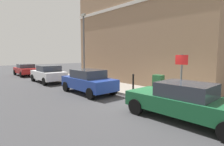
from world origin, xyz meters
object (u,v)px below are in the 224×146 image
(car_green, at_px, (185,101))
(street_sign, at_px, (181,72))
(utility_cabinet, at_px, (158,86))
(car_white, at_px, (48,74))
(bollard_near_cabinet, at_px, (133,81))
(car_blue, at_px, (88,81))
(lamppost, at_px, (84,44))
(car_red, at_px, (26,70))

(car_green, relative_size, street_sign, 1.92)
(car_green, xyz_separation_m, utility_cabinet, (2.27, 2.64, -0.04))
(car_white, distance_m, bollard_near_cabinet, 8.06)
(street_sign, bearing_deg, car_blue, 105.51)
(car_green, distance_m, car_blue, 6.26)
(car_green, distance_m, lamppost, 10.66)
(bollard_near_cabinet, bearing_deg, car_blue, 144.99)
(street_sign, bearing_deg, car_green, -148.11)
(car_white, relative_size, utility_cabinet, 3.54)
(car_blue, bearing_deg, street_sign, -163.82)
(utility_cabinet, xyz_separation_m, bollard_near_cabinet, (0.10, 1.95, 0.02))
(car_white, relative_size, bollard_near_cabinet, 3.92)
(car_green, xyz_separation_m, street_sign, (1.47, 0.92, 0.94))
(car_red, bearing_deg, lamppost, -163.94)
(car_white, distance_m, utility_cabinet, 9.90)
(bollard_near_cabinet, xyz_separation_m, street_sign, (-0.89, -3.68, 0.96))
(bollard_near_cabinet, bearing_deg, car_white, 108.17)
(car_white, xyz_separation_m, utility_cabinet, (2.41, -9.61, -0.09))
(car_blue, xyz_separation_m, lamppost, (2.20, 3.84, 2.53))
(car_green, relative_size, lamppost, 0.77)
(utility_cabinet, distance_m, bollard_near_cabinet, 1.95)
(car_blue, distance_m, street_sign, 5.62)
(car_blue, height_order, car_red, car_blue)
(utility_cabinet, height_order, street_sign, street_sign)
(car_white, height_order, bollard_near_cabinet, car_white)
(car_white, xyz_separation_m, bollard_near_cabinet, (2.51, -7.65, -0.06))
(car_green, distance_m, street_sign, 1.97)
(bollard_near_cabinet, distance_m, lamppost, 6.09)
(car_green, bearing_deg, car_white, -0.15)
(car_red, bearing_deg, car_blue, -178.15)
(car_blue, distance_m, utility_cabinet, 4.28)
(utility_cabinet, bearing_deg, car_green, -130.60)
(utility_cabinet, bearing_deg, bollard_near_cabinet, 87.07)
(car_blue, xyz_separation_m, street_sign, (1.48, -5.35, 0.88))
(car_green, bearing_deg, street_sign, -58.94)
(car_blue, xyz_separation_m, bollard_near_cabinet, (2.38, -1.67, -0.07))
(utility_cabinet, bearing_deg, car_red, 98.29)
(utility_cabinet, xyz_separation_m, street_sign, (-0.79, -1.73, 0.98))
(car_red, distance_m, bollard_near_cabinet, 14.52)
(car_red, xyz_separation_m, bollard_near_cabinet, (2.47, -14.31, 0.00))
(car_red, height_order, lamppost, lamppost)
(lamppost, bearing_deg, street_sign, -94.48)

